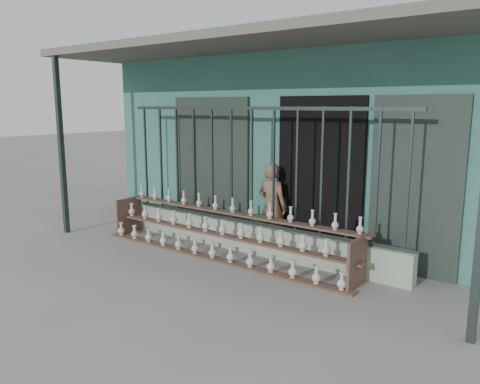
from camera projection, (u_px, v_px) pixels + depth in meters
The scene contains 6 objects.
ground at pixel (196, 276), 6.31m from camera, with size 60.00×60.00×0.00m, color slate.
workshop_building at pixel (336, 138), 9.35m from camera, with size 7.40×6.60×3.21m.
parapet_wall at pixel (251, 238), 7.29m from camera, with size 5.00×0.20×0.45m, color #9BAD94.
security_fence at pixel (252, 167), 7.09m from camera, with size 5.00×0.04×1.80m.
shelf_rack at pixel (222, 233), 7.09m from camera, with size 4.50×0.68×0.85m.
elderly_woman at pixel (272, 207), 7.33m from camera, with size 0.51×0.33×1.39m, color brown.
Camera 1 is at (4.05, -4.46, 2.26)m, focal length 35.00 mm.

